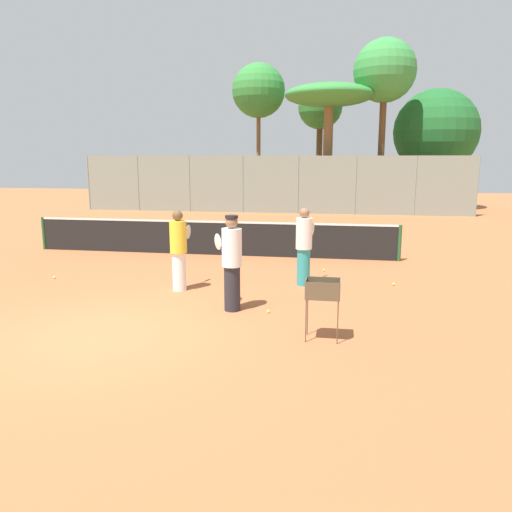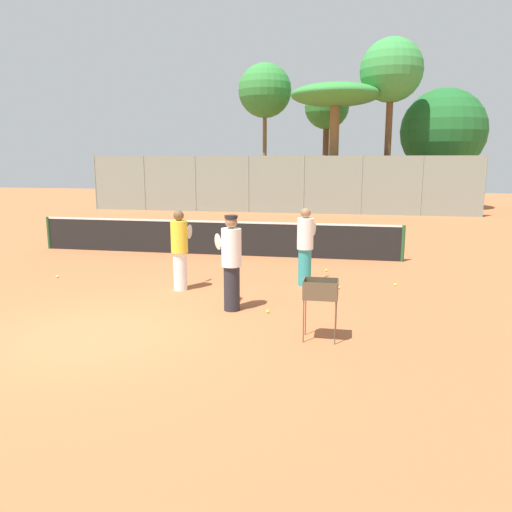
{
  "view_description": "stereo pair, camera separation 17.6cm",
  "coord_description": "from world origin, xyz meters",
  "views": [
    {
      "loc": [
        4.05,
        -7.39,
        2.93
      ],
      "look_at": [
        2.33,
        2.44,
        1.0
      ],
      "focal_mm": 35.0,
      "sensor_mm": 36.0,
      "label": 1
    },
    {
      "loc": [
        4.23,
        -7.36,
        2.93
      ],
      "look_at": [
        2.33,
        2.44,
        1.0
      ],
      "focal_mm": 35.0,
      "sensor_mm": 36.0,
      "label": 2
    }
  ],
  "objects": [
    {
      "name": "player_red_cap",
      "position": [
        3.17,
        4.16,
        0.94
      ],
      "size": [
        0.42,
        0.92,
        1.84
      ],
      "rotation": [
        0.0,
        0.0,
        1.29
      ],
      "color": "teal",
      "rests_on": "ground_plane"
    },
    {
      "name": "back_fence",
      "position": [
        -0.0,
        20.17,
        1.57
      ],
      "size": [
        21.77,
        0.08,
        3.14
      ],
      "color": "gray",
      "rests_on": "ground_plane"
    },
    {
      "name": "tennis_ball_4",
      "position": [
        3.98,
        3.95,
        0.03
      ],
      "size": [
        0.07,
        0.07,
        0.07
      ],
      "primitive_type": "sphere",
      "color": "#D1E54C",
      "rests_on": "ground_plane"
    },
    {
      "name": "ground_plane",
      "position": [
        0.0,
        0.0,
        0.0
      ],
      "size": [
        80.0,
        80.0,
        0.0
      ],
      "primitive_type": "plane",
      "color": "#B26038"
    },
    {
      "name": "tennis_ball_1",
      "position": [
        3.6,
        5.73,
        0.03
      ],
      "size": [
        0.07,
        0.07,
        0.07
      ],
      "primitive_type": "sphere",
      "color": "#D1E54C",
      "rests_on": "ground_plane"
    },
    {
      "name": "tree_2",
      "position": [
        9.34,
        24.6,
        4.56
      ],
      "size": [
        4.98,
        4.98,
        7.06
      ],
      "color": "brown",
      "rests_on": "ground_plane"
    },
    {
      "name": "tree_1",
      "position": [
        6.04,
        22.12,
        7.63
      ],
      "size": [
        3.42,
        3.42,
        9.44
      ],
      "color": "brown",
      "rests_on": "ground_plane"
    },
    {
      "name": "tree_0",
      "position": [
        -1.36,
        24.31,
        7.08
      ],
      "size": [
        3.29,
        3.29,
        8.77
      ],
      "color": "brown",
      "rests_on": "ground_plane"
    },
    {
      "name": "tree_3",
      "position": [
        3.07,
        21.77,
        6.28
      ],
      "size": [
        4.95,
        4.95,
        7.08
      ],
      "color": "brown",
      "rests_on": "ground_plane"
    },
    {
      "name": "ball_cart",
      "position": [
        3.76,
        0.54,
        0.78
      ],
      "size": [
        0.56,
        0.41,
        1.02
      ],
      "color": "brown",
      "rests_on": "ground_plane"
    },
    {
      "name": "player_white_outfit",
      "position": [
        0.42,
        3.19,
        0.94
      ],
      "size": [
        0.38,
        0.94,
        1.83
      ],
      "rotation": [
        0.0,
        0.0,
        1.46
      ],
      "color": "white",
      "rests_on": "ground_plane"
    },
    {
      "name": "tennis_ball_3",
      "position": [
        -3.03,
        3.7,
        0.03
      ],
      "size": [
        0.07,
        0.07,
        0.07
      ],
      "primitive_type": "sphere",
      "color": "#D1E54C",
      "rests_on": "ground_plane"
    },
    {
      "name": "tennis_net",
      "position": [
        0.0,
        7.49,
        0.56
      ],
      "size": [
        11.52,
        0.1,
        1.07
      ],
      "color": "#26592D",
      "rests_on": "ground_plane"
    },
    {
      "name": "tennis_ball_0",
      "position": [
        5.28,
        4.47,
        0.03
      ],
      "size": [
        0.07,
        0.07,
        0.07
      ],
      "primitive_type": "sphere",
      "color": "#D1E54C",
      "rests_on": "ground_plane"
    },
    {
      "name": "tennis_ball_2",
      "position": [
        2.68,
        1.81,
        0.03
      ],
      "size": [
        0.07,
        0.07,
        0.07
      ],
      "primitive_type": "sphere",
      "color": "#D1E54C",
      "rests_on": "ground_plane"
    },
    {
      "name": "player_yellow_shirt",
      "position": [
        1.95,
        1.88,
        0.98
      ],
      "size": [
        0.72,
        0.76,
        1.89
      ],
      "rotation": [
        0.0,
        0.0,
        2.32
      ],
      "color": "#26262D",
      "rests_on": "ground_plane"
    },
    {
      "name": "tree_4",
      "position": [
        2.38,
        25.91,
        6.13
      ],
      "size": [
        2.82,
        2.82,
        7.66
      ],
      "color": "brown",
      "rests_on": "ground_plane"
    }
  ]
}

